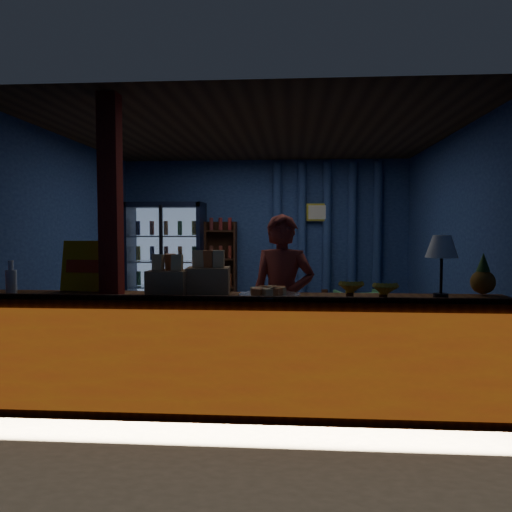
{
  "coord_description": "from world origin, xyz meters",
  "views": [
    {
      "loc": [
        0.44,
        -5.92,
        1.51
      ],
      "look_at": [
        0.03,
        -0.2,
        1.18
      ],
      "focal_mm": 35.0,
      "sensor_mm": 36.0,
      "label": 1
    }
  ],
  "objects_px": {
    "green_chair": "(361,311)",
    "table_lamp": "(442,249)",
    "pastry_tray": "(270,294)",
    "shopkeeper": "(282,302)"
  },
  "relations": [
    {
      "from": "green_chair",
      "to": "pastry_tray",
      "type": "bearing_deg",
      "value": 57.85
    },
    {
      "from": "green_chair",
      "to": "shopkeeper",
      "type": "bearing_deg",
      "value": 55.37
    },
    {
      "from": "shopkeeper",
      "to": "pastry_tray",
      "type": "distance_m",
      "value": 0.63
    },
    {
      "from": "shopkeeper",
      "to": "pastry_tray",
      "type": "xyz_separation_m",
      "value": [
        -0.09,
        -0.61,
        0.16
      ]
    },
    {
      "from": "pastry_tray",
      "to": "table_lamp",
      "type": "distance_m",
      "value": 1.41
    },
    {
      "from": "green_chair",
      "to": "table_lamp",
      "type": "xyz_separation_m",
      "value": [
        0.18,
        -3.18,
        1.04
      ]
    },
    {
      "from": "table_lamp",
      "to": "pastry_tray",
      "type": "bearing_deg",
      "value": -178.1
    },
    {
      "from": "shopkeeper",
      "to": "green_chair",
      "type": "relative_size",
      "value": 2.45
    },
    {
      "from": "green_chair",
      "to": "pastry_tray",
      "type": "distance_m",
      "value": 3.5
    },
    {
      "from": "pastry_tray",
      "to": "table_lamp",
      "type": "height_order",
      "value": "table_lamp"
    }
  ]
}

